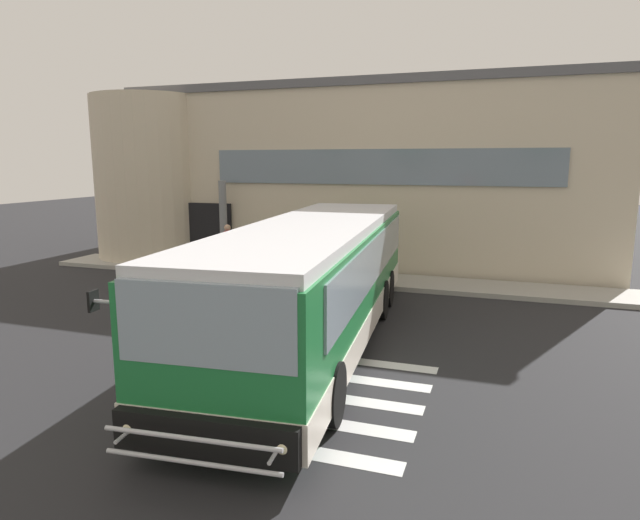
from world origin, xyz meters
TOP-DOWN VIEW (x-y plane):
  - ground_plane at (0.00, 0.00)m, footprint 80.00×90.00m
  - bay_paint_stripes at (2.00, -4.20)m, footprint 4.40×3.96m
  - terminal_building at (-0.67, 11.56)m, footprint 19.88×13.80m
  - boarding_curb at (0.00, 4.80)m, footprint 22.08×2.00m
  - entry_support_column at (-4.67, 5.40)m, footprint 0.28×0.28m
  - bus_main_foreground at (1.41, -1.62)m, footprint 3.56×11.57m
  - passenger_near_column at (-3.87, 4.23)m, footprint 0.40×0.50m
  - passenger_by_doorway at (-2.88, 4.48)m, footprint 0.46×0.43m

SIDE VIEW (x-z plane):
  - ground_plane at x=0.00m, z-range -0.02..0.00m
  - bay_paint_stripes at x=2.00m, z-range 0.00..0.01m
  - boarding_curb at x=0.00m, z-range 0.00..0.15m
  - passenger_near_column at x=-3.87m, z-range 0.24..1.92m
  - passenger_by_doorway at x=-2.88m, z-range 0.24..1.92m
  - bus_main_foreground at x=1.41m, z-range -0.02..2.68m
  - entry_support_column at x=-4.67m, z-range 0.15..3.29m
  - terminal_building at x=-0.67m, z-range -0.01..6.82m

